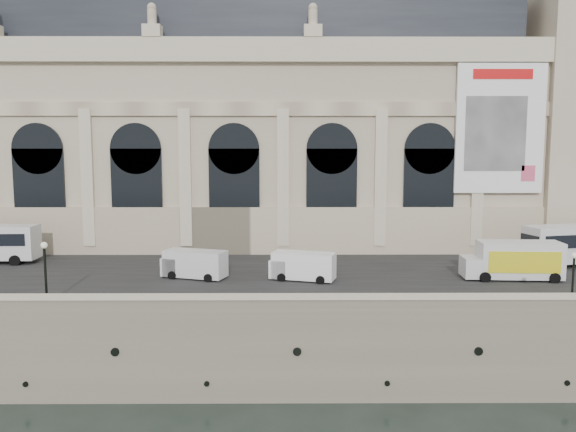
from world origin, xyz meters
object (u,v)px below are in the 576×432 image
(lamp_left, at_px, (46,274))
(box_truck, at_px, (514,261))
(van_c, at_px, (192,264))
(lamp_right, at_px, (573,280))
(van_b, at_px, (300,266))

(lamp_left, bearing_deg, box_truck, 12.03)
(box_truck, bearing_deg, lamp_left, -167.97)
(van_c, height_order, lamp_right, lamp_right)
(van_c, relative_size, box_truck, 0.71)
(box_truck, bearing_deg, van_c, 178.60)
(van_b, height_order, lamp_left, lamp_left)
(box_truck, height_order, lamp_right, lamp_right)
(van_c, distance_m, lamp_left, 12.15)
(box_truck, relative_size, lamp_right, 2.11)
(van_c, distance_m, box_truck, 27.10)
(van_b, height_order, van_c, van_c)
(van_c, bearing_deg, lamp_right, -18.36)
(van_c, relative_size, lamp_right, 1.49)
(van_c, bearing_deg, van_b, -5.11)
(lamp_left, height_order, lamp_right, lamp_left)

